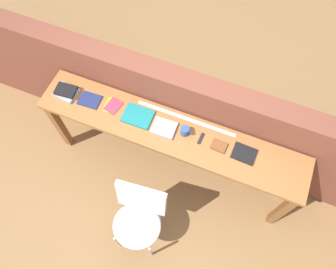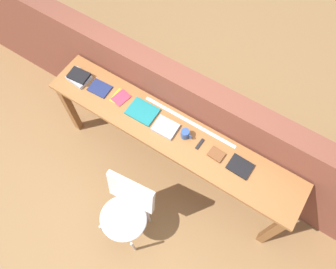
% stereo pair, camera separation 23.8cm
% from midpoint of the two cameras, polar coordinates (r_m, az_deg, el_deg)
% --- Properties ---
extents(ground_plane, '(40.00, 40.00, 0.00)m').
position_cam_midpoint_polar(ground_plane, '(3.62, -3.42, -9.82)').
color(ground_plane, olive).
extents(brick_wall_back, '(6.00, 0.20, 1.23)m').
position_cam_midpoint_polar(brick_wall_back, '(3.28, 0.49, 3.28)').
color(brick_wall_back, brown).
rests_on(brick_wall_back, ground).
extents(sideboard, '(2.50, 0.44, 0.88)m').
position_cam_midpoint_polar(sideboard, '(3.02, -1.89, -0.75)').
color(sideboard, '#996033').
rests_on(sideboard, ground).
extents(chair_white_moulded, '(0.49, 0.50, 0.89)m').
position_cam_midpoint_polar(chair_white_moulded, '(3.03, -7.45, -14.16)').
color(chair_white_moulded, silver).
rests_on(chair_white_moulded, ground).
extents(book_stack_leftmost, '(0.22, 0.19, 0.06)m').
position_cam_midpoint_polar(book_stack_leftmost, '(3.25, -19.36, 6.87)').
color(book_stack_leftmost, '#9E9EA3').
rests_on(book_stack_leftmost, sideboard).
extents(magazine_cycling, '(0.20, 0.16, 0.02)m').
position_cam_midpoint_polar(magazine_cycling, '(3.16, -15.58, 5.64)').
color(magazine_cycling, navy).
rests_on(magazine_cycling, sideboard).
extents(pamphlet_pile_colourful, '(0.15, 0.18, 0.01)m').
position_cam_midpoint_polar(pamphlet_pile_colourful, '(3.08, -11.86, 4.80)').
color(pamphlet_pile_colourful, yellow).
rests_on(pamphlet_pile_colourful, sideboard).
extents(book_open_centre, '(0.27, 0.21, 0.02)m').
position_cam_midpoint_polar(book_open_centre, '(2.98, -7.57, 3.02)').
color(book_open_centre, '#19757A').
rests_on(book_open_centre, sideboard).
extents(book_grey_hardcover, '(0.21, 0.18, 0.03)m').
position_cam_midpoint_polar(book_grey_hardcover, '(2.90, -3.05, 0.96)').
color(book_grey_hardcover, '#9E9EA3').
rests_on(book_grey_hardcover, sideboard).
extents(mug, '(0.11, 0.08, 0.09)m').
position_cam_midpoint_polar(mug, '(2.84, 0.61, 0.40)').
color(mug, '#2D4C8C').
rests_on(mug, sideboard).
extents(multitool_folded, '(0.03, 0.11, 0.02)m').
position_cam_midpoint_polar(multitool_folded, '(2.86, 3.36, -0.88)').
color(multitool_folded, black).
rests_on(multitool_folded, sideboard).
extents(leather_journal_brown, '(0.14, 0.11, 0.02)m').
position_cam_midpoint_polar(leather_journal_brown, '(2.84, 6.49, -2.17)').
color(leather_journal_brown, brown).
rests_on(leather_journal_brown, sideboard).
extents(book_repair_rightmost, '(0.20, 0.16, 0.02)m').
position_cam_midpoint_polar(book_repair_rightmost, '(2.84, 10.78, -3.48)').
color(book_repair_rightmost, black).
rests_on(book_repair_rightmost, sideboard).
extents(ruler_metal_back_edge, '(0.94, 0.03, 0.00)m').
position_cam_midpoint_polar(ruler_metal_back_edge, '(2.95, 0.86, 2.63)').
color(ruler_metal_back_edge, silver).
rests_on(ruler_metal_back_edge, sideboard).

